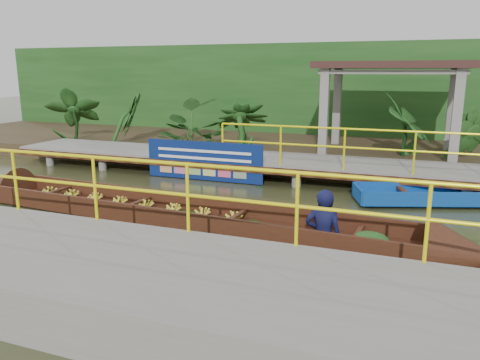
% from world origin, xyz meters
% --- Properties ---
extents(ground, '(80.00, 80.00, 0.00)m').
position_xyz_m(ground, '(0.00, 0.00, 0.00)').
color(ground, '#35371B').
rests_on(ground, ground).
extents(land_strip, '(30.00, 8.00, 0.45)m').
position_xyz_m(land_strip, '(0.00, 7.50, 0.23)').
color(land_strip, '#382A1C').
rests_on(land_strip, ground).
extents(far_dock, '(16.00, 2.06, 1.66)m').
position_xyz_m(far_dock, '(0.02, 3.43, 0.48)').
color(far_dock, slate).
rests_on(far_dock, ground).
extents(near_dock, '(18.00, 2.40, 1.73)m').
position_xyz_m(near_dock, '(1.00, -4.20, 0.30)').
color(near_dock, slate).
rests_on(near_dock, ground).
extents(pavilion, '(4.40, 3.00, 3.00)m').
position_xyz_m(pavilion, '(3.00, 6.30, 2.82)').
color(pavilion, slate).
rests_on(pavilion, ground).
extents(foliage_backdrop, '(30.00, 0.80, 4.00)m').
position_xyz_m(foliage_backdrop, '(0.00, 10.00, 2.00)').
color(foliage_backdrop, '#174215').
rests_on(foliage_backdrop, ground).
extents(vendor_boat, '(11.31, 1.88, 2.25)m').
position_xyz_m(vendor_boat, '(-0.18, -0.96, 0.23)').
color(vendor_boat, '#38190F').
rests_on(vendor_boat, ground).
extents(moored_blue_boat, '(3.79, 2.10, 0.88)m').
position_xyz_m(moored_blue_boat, '(4.98, 2.48, 0.16)').
color(moored_blue_boat, '#0D3F94').
rests_on(moored_blue_boat, ground).
extents(blue_banner, '(3.38, 0.04, 1.06)m').
position_xyz_m(blue_banner, '(-1.53, 2.48, 0.56)').
color(blue_banner, navy).
rests_on(blue_banner, ground).
extents(tropical_plants, '(14.25, 1.25, 1.56)m').
position_xyz_m(tropical_plants, '(-1.75, 5.30, 1.23)').
color(tropical_plants, '#174215').
rests_on(tropical_plants, ground).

